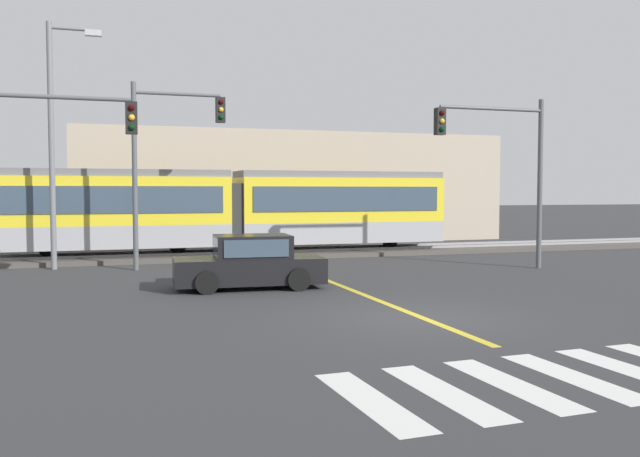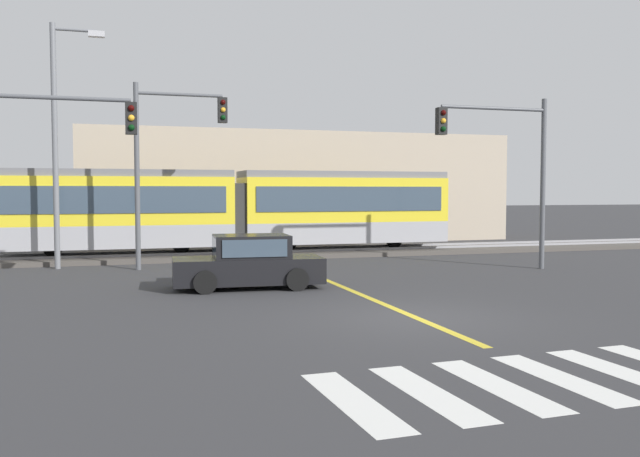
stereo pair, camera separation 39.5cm
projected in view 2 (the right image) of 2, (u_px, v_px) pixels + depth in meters
The scene contains 17 objects.
ground_plane at pixel (417, 318), 14.73m from camera, with size 200.00×200.00×0.00m, color #333335.
track_bed at pixel (268, 253), 28.97m from camera, with size 120.00×4.00×0.18m, color #4C4742.
rail_near at pixel (271, 252), 28.27m from camera, with size 120.00×0.08×0.10m, color #939399.
rail_far at pixel (264, 249), 29.65m from camera, with size 120.00×0.08×0.10m, color #939399.
light_rail_tram at pixel (236, 208), 28.46m from camera, with size 18.50×2.64×3.43m.
crosswalk_stripe_0 at pixel (353, 401), 8.92m from camera, with size 0.56×2.80×0.01m, color silver.
crosswalk_stripe_1 at pixel (427, 392), 9.28m from camera, with size 0.56×2.80×0.01m, color silver.
crosswalk_stripe_2 at pixel (496, 385), 9.64m from camera, with size 0.56×2.80×0.01m, color silver.
crosswalk_stripe_3 at pixel (560, 378), 10.00m from camera, with size 0.56×2.80×0.01m, color silver.
crosswalk_stripe_4 at pixel (619, 371), 10.36m from camera, with size 0.56×2.80×0.01m, color silver.
lane_centre_line at pixel (343, 287), 19.49m from camera, with size 0.20×15.87×0.01m, color gold.
sedan_crossing at pixel (249, 264), 19.22m from camera, with size 4.30×2.12×1.52m.
traffic_light_mid_left at pixel (35, 151), 18.39m from camera, with size 4.25×0.38×5.84m.
traffic_light_mid_right at pixel (508, 155), 23.45m from camera, with size 4.25×0.38×6.00m.
traffic_light_far_left at pixel (167, 148), 23.79m from camera, with size 3.25×0.38×6.52m.
street_lamp_west at pixel (59, 132), 23.82m from camera, with size 1.83×0.28×8.63m.
building_backdrop_far at pixel (296, 187), 38.04m from camera, with size 23.24×6.00×5.92m, color tan.
Camera 2 is at (-6.27, -13.35, 2.77)m, focal length 38.00 mm.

